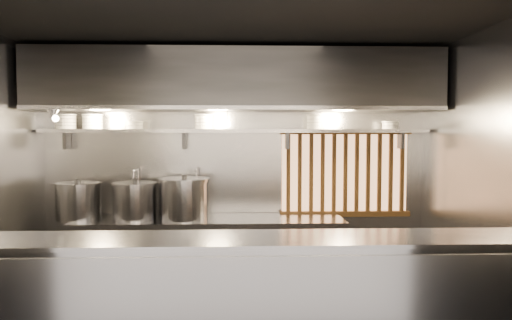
{
  "coord_description": "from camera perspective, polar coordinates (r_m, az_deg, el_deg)",
  "views": [
    {
      "loc": [
        0.01,
        -4.43,
        1.88
      ],
      "look_at": [
        0.2,
        0.55,
        1.59
      ],
      "focal_mm": 35.0,
      "sensor_mm": 36.0,
      "label": 1
    }
  ],
  "objects": [
    {
      "name": "bowl_stack_3",
      "position": [
        5.77,
        -5.98,
        4.36
      ],
      "size": [
        0.22,
        0.22,
        0.17
      ],
      "color": "white",
      "rests_on": "bowl_shelf"
    },
    {
      "name": "serving_counter",
      "position": [
        3.71,
        -2.35,
        -17.38
      ],
      "size": [
        4.5,
        0.56,
        1.13
      ],
      "color": "#95959A",
      "rests_on": "floor"
    },
    {
      "name": "faucet_right",
      "position": [
        5.84,
        -6.71,
        -2.31
      ],
      "size": [
        0.04,
        0.3,
        0.5
      ],
      "color": "silver",
      "rests_on": "wall_back"
    },
    {
      "name": "exhaust_hood",
      "position": [
        5.56,
        -2.33,
        8.96
      ],
      "size": [
        4.4,
        0.81,
        0.65
      ],
      "color": "#2D2D30",
      "rests_on": "ceiling"
    },
    {
      "name": "stock_pot_mid",
      "position": [
        5.71,
        -13.69,
        -4.54
      ],
      "size": [
        0.51,
        0.51,
        0.45
      ],
      "rotation": [
        0.0,
        0.0,
        0.01
      ],
      "color": "#95959A",
      "rests_on": "cooking_bench"
    },
    {
      "name": "wall_back",
      "position": [
        5.95,
        -2.29,
        -1.29
      ],
      "size": [
        4.5,
        0.0,
        4.5
      ],
      "primitive_type": "plane",
      "rotation": [
        1.57,
        0.0,
        0.0
      ],
      "color": "gray",
      "rests_on": "floor"
    },
    {
      "name": "stock_pot_left",
      "position": [
        5.89,
        -19.63,
        -4.4
      ],
      "size": [
        0.53,
        0.53,
        0.45
      ],
      "rotation": [
        0.0,
        0.0,
        0.03
      ],
      "color": "#95959A",
      "rests_on": "cooking_bench"
    },
    {
      "name": "bowl_stack_4",
      "position": [
        5.82,
        6.73,
        4.35
      ],
      "size": [
        0.2,
        0.2,
        0.17
      ],
      "color": "white",
      "rests_on": "bowl_shelf"
    },
    {
      "name": "wall_right",
      "position": [
        4.99,
        24.51,
        -2.48
      ],
      "size": [
        0.0,
        3.0,
        3.0
      ],
      "primitive_type": "plane",
      "rotation": [
        1.57,
        0.0,
        -1.57
      ],
      "color": "gray",
      "rests_on": "floor"
    },
    {
      "name": "pendant_bulb",
      "position": [
        5.63,
        -3.33,
        4.17
      ],
      "size": [
        0.09,
        0.09,
        0.19
      ],
      "color": "#2D2D30",
      "rests_on": "exhaust_hood"
    },
    {
      "name": "heat_lamp",
      "position": [
        5.62,
        -22.14,
        5.0
      ],
      "size": [
        0.25,
        0.35,
        0.2
      ],
      "color": "#95959A",
      "rests_on": "exhaust_hood"
    },
    {
      "name": "ceiling",
      "position": [
        4.53,
        -2.38,
        15.07
      ],
      "size": [
        4.5,
        4.5,
        0.0
      ],
      "primitive_type": "plane",
      "rotation": [
        3.14,
        0.0,
        0.0
      ],
      "color": "black",
      "rests_on": "wall_back"
    },
    {
      "name": "cooking_bench",
      "position": [
        5.75,
        -5.33,
        -11.07
      ],
      "size": [
        3.0,
        0.7,
        0.9
      ],
      "primitive_type": "cube",
      "color": "#95959A",
      "rests_on": "floor"
    },
    {
      "name": "bowl_stack_1",
      "position": [
        5.98,
        -18.18,
        4.18
      ],
      "size": [
        0.24,
        0.24,
        0.17
      ],
      "color": "white",
      "rests_on": "bowl_shelf"
    },
    {
      "name": "bowl_stack_0",
      "position": [
        6.07,
        -20.92,
        4.11
      ],
      "size": [
        0.25,
        0.25,
        0.17
      ],
      "color": "white",
      "rests_on": "bowl_shelf"
    },
    {
      "name": "bowl_stack_2",
      "position": [
        5.87,
        -13.74,
        3.9
      ],
      "size": [
        0.21,
        0.21,
        0.09
      ],
      "color": "white",
      "rests_on": "bowl_shelf"
    },
    {
      "name": "faucet_left",
      "position": [
        5.94,
        -13.46,
        -2.29
      ],
      "size": [
        0.04,
        0.3,
        0.5
      ],
      "color": "silver",
      "rests_on": "wall_back"
    },
    {
      "name": "bowl_stack_5",
      "position": [
        6.02,
        15.09,
        3.86
      ],
      "size": [
        0.2,
        0.2,
        0.09
      ],
      "color": "white",
      "rests_on": "bowl_shelf"
    },
    {
      "name": "wood_screen",
      "position": [
        6.05,
        10.13,
        -1.46
      ],
      "size": [
        1.56,
        0.09,
        1.04
      ],
      "color": "#EAA469",
      "rests_on": "wall_back"
    },
    {
      "name": "bowl_shelf",
      "position": [
        5.75,
        -2.31,
        3.34
      ],
      "size": [
        4.4,
        0.34,
        0.04
      ],
      "primitive_type": "cube",
      "color": "#95959A",
      "rests_on": "wall_back"
    },
    {
      "name": "stock_pot_right",
      "position": [
        5.61,
        -8.18,
        -4.37
      ],
      "size": [
        0.67,
        0.67,
        0.5
      ],
      "rotation": [
        0.0,
        0.0,
        0.19
      ],
      "color": "#95959A",
      "rests_on": "cooking_bench"
    }
  ]
}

